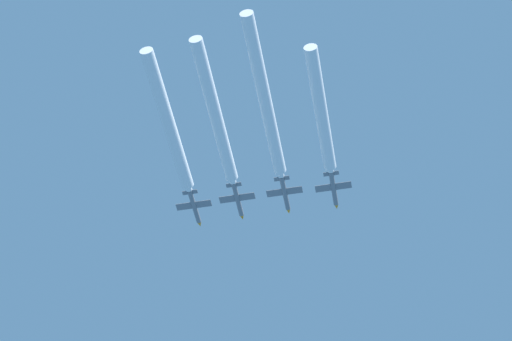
# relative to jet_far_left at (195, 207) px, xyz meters

# --- Properties ---
(jet_far_left) EXTENTS (8.68, 12.65, 3.04)m
(jet_far_left) POSITION_rel_jet_far_left_xyz_m (0.00, 0.00, 0.00)
(jet_far_left) COLOR slate
(jet_inner_left) EXTENTS (8.68, 12.65, 3.04)m
(jet_inner_left) POSITION_rel_jet_far_left_xyz_m (10.83, -0.58, -0.16)
(jet_inner_left) COLOR slate
(jet_center) EXTENTS (8.68, 12.65, 3.04)m
(jet_center) POSITION_rel_jet_far_left_xyz_m (22.30, -0.12, 0.31)
(jet_center) COLOR slate
(jet_inner_right) EXTENTS (8.68, 12.65, 3.04)m
(jet_inner_right) POSITION_rel_jet_far_left_xyz_m (34.02, 0.15, -0.02)
(jet_inner_right) COLOR slate
(smoke_trail_far_left) EXTENTS (2.95, 39.75, 2.95)m
(smoke_trail_far_left) POSITION_rel_jet_far_left_xyz_m (-0.00, -25.65, -0.03)
(smoke_trail_far_left) COLOR white
(smoke_trail_inner_left) EXTENTS (2.95, 40.14, 2.95)m
(smoke_trail_inner_left) POSITION_rel_jet_far_left_xyz_m (10.83, -26.42, -0.19)
(smoke_trail_inner_left) COLOR white
(smoke_trail_center) EXTENTS (2.95, 44.44, 2.95)m
(smoke_trail_center) POSITION_rel_jet_far_left_xyz_m (22.30, -28.11, 0.28)
(smoke_trail_center) COLOR white
(smoke_trail_inner_right) EXTENTS (2.95, 34.56, 2.95)m
(smoke_trail_inner_right) POSITION_rel_jet_far_left_xyz_m (34.02, -22.90, -0.05)
(smoke_trail_inner_right) COLOR white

